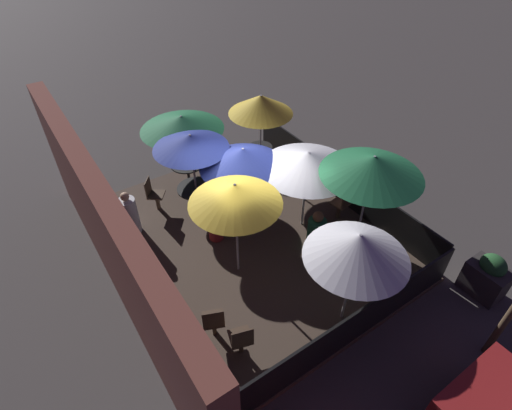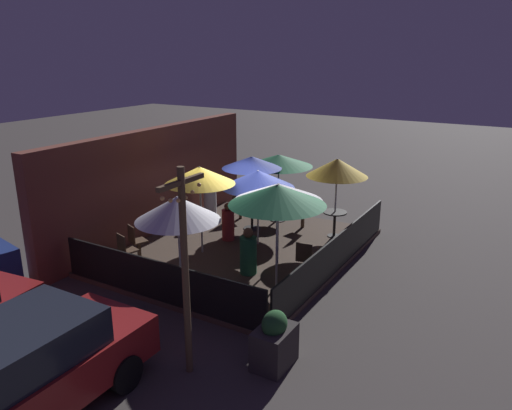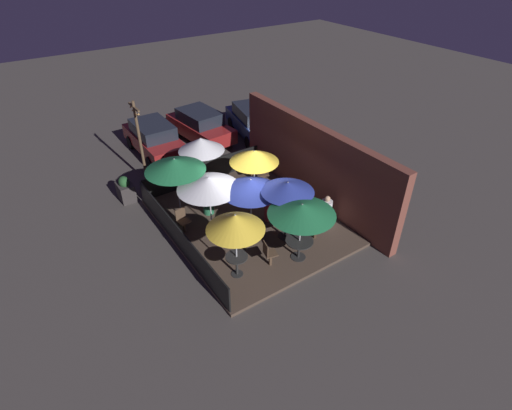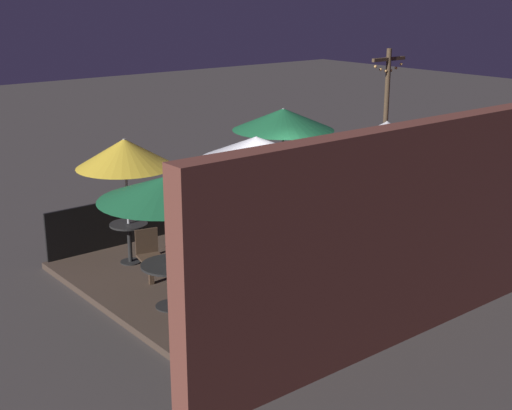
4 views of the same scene
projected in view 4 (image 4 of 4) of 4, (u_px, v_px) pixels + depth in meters
name	position (u px, v px, depth m)	size (l,w,h in m)	color
ground_plane	(285.00, 269.00, 13.34)	(60.00, 60.00, 0.00)	#423D3A
patio_deck	(285.00, 266.00, 13.32)	(7.07, 5.73, 0.12)	#47382D
building_wall	(423.00, 228.00, 10.56)	(8.67, 0.36, 3.24)	brown
fence_front	(199.00, 205.00, 15.27)	(6.87, 0.05, 0.95)	black
fence_side_left	(408.00, 205.00, 15.26)	(0.05, 5.53, 0.95)	black
patio_umbrella_0	(125.00, 153.00, 12.74)	(1.77, 1.77, 2.35)	#B2B2B7
patio_umbrella_1	(167.00, 188.00, 10.91)	(2.16, 2.16, 2.17)	#B2B2B7
patio_umbrella_2	(237.00, 173.00, 11.33)	(1.80, 1.80, 2.28)	#B2B2B7
patio_umbrella_3	(256.00, 148.00, 13.98)	(2.23, 2.23, 2.14)	#B2B2B7
patio_umbrella_4	(255.00, 166.00, 12.58)	(2.04, 2.04, 2.15)	#B2B2B7
patio_umbrella_5	(283.00, 119.00, 15.12)	(2.18, 2.18, 2.49)	#B2B2B7
patio_umbrella_6	(348.00, 152.00, 12.54)	(1.87, 1.87, 2.40)	#B2B2B7
patio_umbrella_7	(387.00, 134.00, 14.71)	(1.86, 1.86, 2.31)	#B2B2B7
dining_table_0	(129.00, 232.00, 13.18)	(0.70, 0.70, 0.77)	black
dining_table_1	(170.00, 273.00, 11.32)	(0.92, 0.92, 0.73)	black
dining_table_2	(238.00, 261.00, 11.76)	(0.96, 0.96, 0.75)	black
patio_chair_0	(442.00, 245.00, 12.79)	(0.52, 0.52, 0.92)	#4C3828
patio_chair_1	(237.00, 295.00, 10.70)	(0.56, 0.56, 0.92)	#4C3828
patio_chair_2	(149.00, 254.00, 12.26)	(0.48, 0.48, 0.95)	#4C3828
patio_chair_3	(452.00, 235.00, 13.32)	(0.50, 0.50, 0.91)	#4C3828
patio_chair_4	(242.00, 202.00, 15.33)	(0.45, 0.45, 0.92)	#4C3828
patron_0	(299.00, 302.00, 10.38)	(0.59, 0.59, 1.20)	silver
patron_1	(295.00, 253.00, 12.40)	(0.49, 0.49, 1.13)	maroon
patron_2	(300.00, 211.00, 14.66)	(0.59, 0.59, 1.19)	#236642
planter_box	(323.00, 176.00, 18.12)	(0.83, 0.58, 1.07)	#332D2D
light_post	(386.00, 116.00, 17.31)	(1.10, 0.12, 3.69)	brown
parked_car_0	(485.00, 162.00, 18.02)	(4.30, 1.81, 1.62)	maroon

